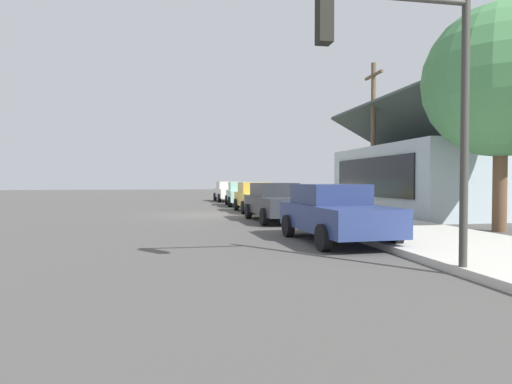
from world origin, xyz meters
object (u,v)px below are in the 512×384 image
(fire_hydrant_red, at_px, (252,196))
(car_ivory, at_px, (228,191))
(car_navy, at_px, (334,212))
(car_charcoal, at_px, (276,202))
(utility_pole_wooden, at_px, (373,135))
(shade_tree, at_px, (501,81))
(car_seafoam, at_px, (241,194))
(car_mustard, at_px, (255,197))
(traffic_light_main, at_px, (410,76))

(fire_hydrant_red, bearing_deg, car_ivory, -146.99)
(car_ivory, height_order, car_navy, same)
(car_charcoal, xyz_separation_m, car_navy, (6.11, 0.24, -0.00))
(utility_pole_wooden, relative_size, fire_hydrant_red, 10.56)
(car_ivory, distance_m, utility_pole_wooden, 15.73)
(car_navy, bearing_deg, car_ivory, 177.42)
(shade_tree, relative_size, fire_hydrant_red, 10.50)
(car_ivory, bearing_deg, car_navy, -1.48)
(car_seafoam, bearing_deg, utility_pole_wooden, 35.62)
(fire_hydrant_red, bearing_deg, utility_pole_wooden, 18.42)
(fire_hydrant_red, bearing_deg, shade_tree, 13.98)
(car_mustard, height_order, traffic_light_main, traffic_light_main)
(car_charcoal, relative_size, fire_hydrant_red, 6.83)
(car_ivory, distance_m, shade_tree, 23.23)
(car_mustard, bearing_deg, car_seafoam, 179.31)
(car_navy, distance_m, traffic_light_main, 5.23)
(car_charcoal, bearing_deg, car_seafoam, 176.91)
(traffic_light_main, bearing_deg, car_ivory, 179.76)
(utility_pole_wooden, bearing_deg, car_navy, -31.28)
(car_mustard, height_order, utility_pole_wooden, utility_pole_wooden)
(car_mustard, bearing_deg, traffic_light_main, -0.82)
(fire_hydrant_red, bearing_deg, car_charcoal, -6.06)
(car_navy, distance_m, fire_hydrant_red, 20.81)
(car_charcoal, bearing_deg, car_navy, -0.07)
(car_charcoal, bearing_deg, car_mustard, 176.69)
(car_seafoam, bearing_deg, car_navy, 3.00)
(car_seafoam, bearing_deg, shade_tree, 24.23)
(car_navy, distance_m, shade_tree, 7.54)
(car_mustard, height_order, shade_tree, shade_tree)
(car_seafoam, relative_size, car_mustard, 1.08)
(car_ivory, bearing_deg, utility_pole_wooden, 19.04)
(car_charcoal, height_order, fire_hydrant_red, car_charcoal)
(traffic_light_main, bearing_deg, car_charcoal, 179.44)
(car_navy, relative_size, shade_tree, 0.61)
(car_ivory, bearing_deg, fire_hydrant_red, 30.98)
(utility_pole_wooden, bearing_deg, car_mustard, -116.83)
(shade_tree, height_order, fire_hydrant_red, shade_tree)
(car_seafoam, height_order, car_mustard, same)
(traffic_light_main, bearing_deg, shade_tree, 131.03)
(car_navy, xyz_separation_m, shade_tree, (-1.20, 6.19, 4.13))
(car_seafoam, distance_m, car_mustard, 5.59)
(car_mustard, height_order, car_navy, same)
(shade_tree, bearing_deg, car_ivory, -163.71)
(utility_pole_wooden, bearing_deg, car_seafoam, -147.11)
(car_charcoal, xyz_separation_m, utility_pole_wooden, (-2.65, 5.56, 3.11))
(car_ivory, distance_m, traffic_light_main, 27.76)
(car_mustard, bearing_deg, shade_tree, 31.41)
(car_charcoal, distance_m, utility_pole_wooden, 6.90)
(car_mustard, bearing_deg, car_navy, 0.58)
(car_charcoal, height_order, shade_tree, shade_tree)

